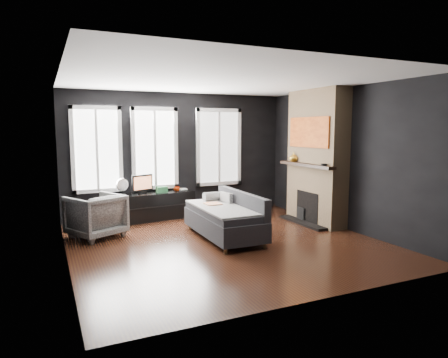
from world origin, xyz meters
name	(u,v)px	position (x,y,z in m)	size (l,w,h in m)	color
floor	(226,243)	(0.00, 0.00, 0.00)	(5.00, 5.00, 0.00)	black
ceiling	(226,80)	(0.00, 0.00, 2.70)	(5.00, 5.00, 0.00)	white
wall_back	(179,155)	(0.00, 2.50, 1.35)	(5.00, 0.02, 2.70)	black
wall_left	(63,170)	(-2.50, 0.00, 1.35)	(0.02, 5.00, 2.70)	black
wall_right	(345,159)	(2.50, 0.00, 1.35)	(0.02, 5.00, 2.70)	black
windows	(159,107)	(-0.45, 2.46, 2.38)	(4.00, 0.16, 1.76)	white
fireplace	(317,157)	(2.30, 0.60, 1.35)	(0.70, 1.62, 2.70)	#93724C
sofa	(224,215)	(0.10, 0.31, 0.40)	(0.94, 1.87, 0.81)	#242427
stripe_pillow	(226,201)	(0.31, 0.66, 0.58)	(0.08, 0.32, 0.32)	gray
armchair	(96,214)	(-1.95, 1.29, 0.42)	(0.82, 0.77, 0.85)	silver
media_console	(154,206)	(-0.64, 2.24, 0.29)	(1.68, 0.53, 0.58)	black
monitor	(142,183)	(-0.90, 2.22, 0.80)	(0.50, 0.11, 0.45)	black
desk_fan	(122,187)	(-1.32, 2.13, 0.76)	(0.25, 0.25, 0.36)	gray
mug	(177,188)	(-0.15, 2.22, 0.64)	(0.12, 0.10, 0.12)	red
book	(180,185)	(-0.02, 2.40, 0.69)	(0.16, 0.02, 0.21)	#C3B79C
storage_box	(162,190)	(-0.49, 2.19, 0.64)	(0.22, 0.14, 0.12)	#2D7641
mantel_vase	(294,157)	(2.05, 1.05, 1.32)	(0.19, 0.20, 0.19)	gold
mantel_clock	(324,165)	(2.05, 0.05, 1.25)	(0.11, 0.11, 0.04)	black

